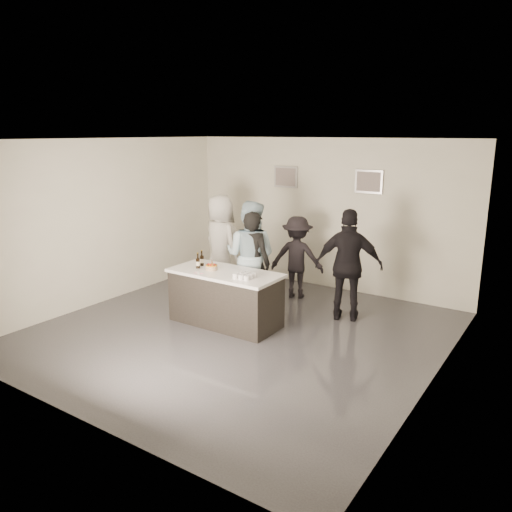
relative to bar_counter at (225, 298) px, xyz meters
name	(u,v)px	position (x,y,z in m)	size (l,w,h in m)	color
floor	(239,332)	(0.40, -0.19, -0.45)	(6.00, 6.00, 0.00)	#3D3D42
ceiling	(237,139)	(0.40, -0.19, 2.55)	(6.00, 6.00, 0.00)	white
wall_back	(325,214)	(0.40, 2.81, 1.05)	(6.00, 0.04, 3.00)	silver
wall_front	(69,291)	(0.40, -3.19, 1.05)	(6.00, 0.04, 3.00)	silver
wall_left	(106,221)	(-2.60, -0.19, 1.05)	(0.04, 6.00, 3.00)	silver
wall_right	(441,270)	(3.40, -0.19, 1.05)	(0.04, 6.00, 3.00)	silver
picture_left	(286,177)	(-0.50, 2.78, 1.75)	(0.54, 0.04, 0.44)	#B2B2B7
picture_right	(369,182)	(1.30, 2.78, 1.75)	(0.54, 0.04, 0.44)	#B2B2B7
bar_counter	(225,298)	(0.00, 0.00, 0.00)	(1.86, 0.86, 0.90)	white
cake	(212,268)	(-0.25, -0.04, 0.49)	(0.20, 0.20, 0.07)	orange
beer_bottle_a	(202,258)	(-0.55, 0.08, 0.58)	(0.07, 0.07, 0.26)	black
beer_bottle_b	(198,261)	(-0.49, -0.10, 0.58)	(0.07, 0.07, 0.26)	black
tumbler_cluster	(245,275)	(0.48, -0.12, 0.49)	(0.30, 0.30, 0.08)	#C58512
candles	(195,273)	(-0.34, -0.34, 0.45)	(0.24, 0.08, 0.01)	pink
person_main_black	(253,262)	(0.04, 0.75, 0.45)	(0.66, 0.43, 1.80)	black
person_main_blue	(250,256)	(-0.08, 0.85, 0.53)	(0.95, 0.74, 1.95)	#A2C3D4
person_guest_left	(221,244)	(-1.14, 1.36, 0.52)	(0.95, 0.62, 1.94)	silver
person_guest_right	(349,265)	(1.59, 1.30, 0.50)	(1.11, 0.46, 1.90)	black
person_guest_back	(297,257)	(0.30, 1.88, 0.34)	(1.02, 0.58, 1.57)	black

